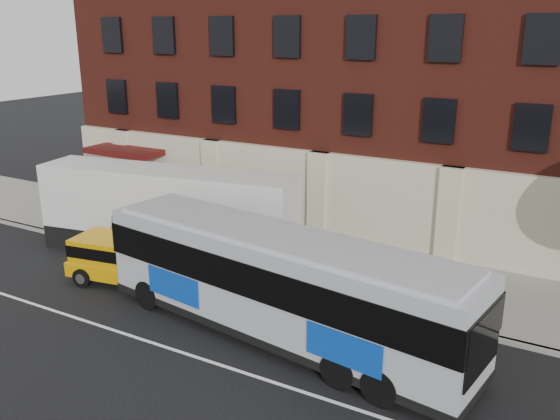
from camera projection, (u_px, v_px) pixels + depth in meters
The scene contains 9 objects.
ground at pixel (150, 353), 18.23m from camera, with size 120.00×120.00×0.00m, color black.
sidewalk at pixel (290, 256), 25.69m from camera, with size 60.00×6.00×0.15m, color gray.
kerb at pixel (253, 281), 23.20m from camera, with size 60.00×0.25×0.15m, color gray.
lane_line at pixel (161, 345), 18.64m from camera, with size 60.00×0.12×0.01m, color white.
building at pixel (365, 68), 30.05m from camera, with size 30.00×12.10×15.00m.
sign_pole at pixel (95, 214), 26.90m from camera, with size 0.30×0.20×2.50m.
city_bus at pixel (280, 282), 18.57m from camera, with size 13.17×4.55×3.54m.
yellow_suv at pixel (122, 257), 22.95m from camera, with size 4.86×2.63×1.81m.
shipping_container at pixel (167, 213), 25.59m from camera, with size 11.64×4.24×3.80m.
Camera 1 is at (11.40, -12.05, 9.61)m, focal length 38.08 mm.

